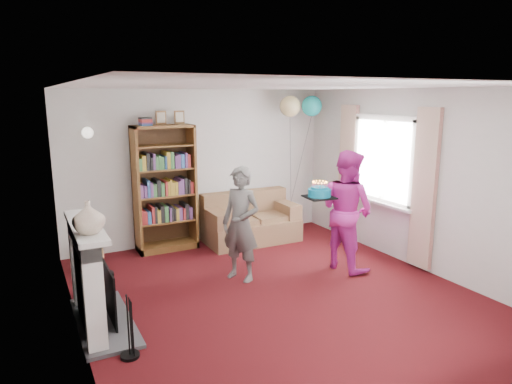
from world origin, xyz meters
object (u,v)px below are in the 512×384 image
sofa (250,222)px  person_magenta (347,210)px  bookcase (164,189)px  person_striped (241,224)px  birthday_cake (319,193)px

sofa → person_magenta: bearing=-69.3°
sofa → bookcase: bearing=170.7°
person_striped → person_magenta: (1.49, -0.31, 0.08)m
bookcase → person_magenta: bearing=-44.6°
bookcase → sofa: bookcase is taller
sofa → person_magenta: person_magenta is taller
bookcase → person_magenta: (2.01, -1.98, -0.12)m
bookcase → person_striped: (0.52, -1.67, -0.20)m
bookcase → person_striped: 1.77m
person_striped → bookcase: bearing=167.4°
bookcase → person_magenta: bookcase is taller
person_magenta → bookcase: bearing=35.2°
sofa → person_striped: bearing=-120.1°
person_magenta → birthday_cake: bearing=81.0°
sofa → person_magenta: 1.93m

